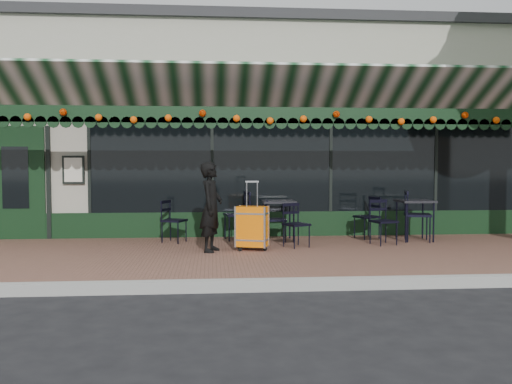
{
  "coord_description": "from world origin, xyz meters",
  "views": [
    {
      "loc": [
        -1.0,
        -6.86,
        1.62
      ],
      "look_at": [
        -0.31,
        1.6,
        1.17
      ],
      "focal_mm": 38.0,
      "sensor_mm": 36.0,
      "label": 1
    }
  ],
  "objects": [
    {
      "name": "ground",
      "position": [
        0.0,
        0.0,
        0.0
      ],
      "size": [
        80.0,
        80.0,
        0.0
      ],
      "primitive_type": "plane",
      "color": "black",
      "rests_on": "ground"
    },
    {
      "name": "sidewalk",
      "position": [
        0.0,
        2.0,
        0.07
      ],
      "size": [
        18.0,
        4.0,
        0.15
      ],
      "primitive_type": "cube",
      "color": "brown",
      "rests_on": "ground"
    },
    {
      "name": "curb",
      "position": [
        0.0,
        -0.08,
        0.07
      ],
      "size": [
        18.0,
        0.16,
        0.15
      ],
      "primitive_type": "cube",
      "color": "#9E9E99",
      "rests_on": "ground"
    },
    {
      "name": "restaurant_building",
      "position": [
        0.0,
        7.84,
        2.27
      ],
      "size": [
        12.0,
        9.6,
        4.5
      ],
      "color": "#A7A591",
      "rests_on": "ground"
    },
    {
      "name": "woman",
      "position": [
        -1.02,
        2.16,
        0.9
      ],
      "size": [
        0.5,
        0.63,
        1.49
      ],
      "primitive_type": "imported",
      "rotation": [
        0.0,
        0.0,
        1.28
      ],
      "color": "black",
      "rests_on": "sidewalk"
    },
    {
      "name": "suitcase",
      "position": [
        -0.33,
        2.24,
        0.54
      ],
      "size": [
        0.57,
        0.43,
        1.17
      ],
      "rotation": [
        0.0,
        0.0,
        -0.34
      ],
      "color": "orange",
      "rests_on": "sidewalk"
    },
    {
      "name": "cafe_table_a",
      "position": [
        2.86,
        3.15,
        0.85
      ],
      "size": [
        0.63,
        0.63,
        0.78
      ],
      "color": "black",
      "rests_on": "sidewalk"
    },
    {
      "name": "cafe_table_b",
      "position": [
        0.26,
        3.36,
        0.84
      ],
      "size": [
        0.62,
        0.62,
        0.77
      ],
      "color": "black",
      "rests_on": "sidewalk"
    },
    {
      "name": "chair_a_left",
      "position": [
        2.03,
        3.52,
        0.57
      ],
      "size": [
        0.53,
        0.53,
        0.83
      ],
      "primitive_type": null,
      "rotation": [
        0.0,
        0.0,
        -1.24
      ],
      "color": "black",
      "rests_on": "sidewalk"
    },
    {
      "name": "chair_a_right",
      "position": [
        2.88,
        3.06,
        0.64
      ],
      "size": [
        0.59,
        0.59,
        0.98
      ],
      "primitive_type": null,
      "rotation": [
        0.0,
        0.0,
        1.33
      ],
      "color": "black",
      "rests_on": "sidewalk"
    },
    {
      "name": "chair_a_front",
      "position": [
        2.09,
        2.68,
        0.56
      ],
      "size": [
        0.51,
        0.51,
        0.83
      ],
      "primitive_type": null,
      "rotation": [
        0.0,
        0.0,
        0.29
      ],
      "color": "black",
      "rests_on": "sidewalk"
    },
    {
      "name": "chair_b_left",
      "position": [
        -0.53,
        3.53,
        0.63
      ],
      "size": [
        0.55,
        0.55,
        0.95
      ],
      "primitive_type": null,
      "rotation": [
        0.0,
        0.0,
        -1.39
      ],
      "color": "black",
      "rests_on": "sidewalk"
    },
    {
      "name": "chair_b_right",
      "position": [
        0.2,
        3.23,
        0.55
      ],
      "size": [
        0.42,
        0.42,
        0.81
      ],
      "primitive_type": null,
      "rotation": [
        0.0,
        0.0,
        1.53
      ],
      "color": "black",
      "rests_on": "sidewalk"
    },
    {
      "name": "chair_b_front",
      "position": [
        0.47,
        2.52,
        0.54
      ],
      "size": [
        0.53,
        0.53,
        0.78
      ],
      "primitive_type": null,
      "rotation": [
        0.0,
        0.0,
        0.48
      ],
      "color": "black",
      "rests_on": "sidewalk"
    },
    {
      "name": "chair_solo",
      "position": [
        -1.71,
        3.28,
        0.55
      ],
      "size": [
        0.53,
        0.53,
        0.8
      ],
      "primitive_type": null,
      "rotation": [
        0.0,
        0.0,
        1.16
      ],
      "color": "black",
      "rests_on": "sidewalk"
    }
  ]
}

